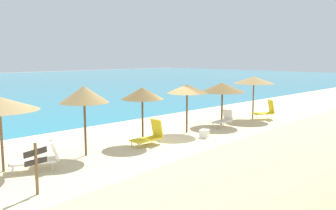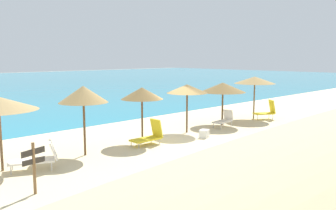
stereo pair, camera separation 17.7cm
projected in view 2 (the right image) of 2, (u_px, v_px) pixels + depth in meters
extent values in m
plane|color=beige|center=(175.00, 138.00, 17.71)|extent=(160.00, 160.00, 0.00)
cylinder|color=brown|center=(1.00, 139.00, 12.52)|extent=(0.09, 0.09, 2.33)
cylinder|color=brown|center=(84.00, 127.00, 14.55)|extent=(0.09, 0.09, 2.34)
cone|color=#9E7F4C|center=(83.00, 94.00, 14.36)|extent=(2.00, 2.00, 0.68)
cylinder|color=brown|center=(142.00, 120.00, 16.66)|extent=(0.09, 0.09, 2.22)
cone|color=olive|center=(142.00, 93.00, 16.49)|extent=(1.97, 1.97, 0.55)
cylinder|color=brown|center=(187.00, 111.00, 18.96)|extent=(0.10, 0.10, 2.27)
cone|color=olive|center=(187.00, 89.00, 18.79)|extent=(2.17, 2.17, 0.46)
cylinder|color=brown|center=(222.00, 107.00, 21.09)|extent=(0.10, 0.10, 2.10)
cone|color=olive|center=(223.00, 87.00, 20.93)|extent=(2.68, 2.68, 0.57)
cylinder|color=brown|center=(254.00, 100.00, 23.14)|extent=(0.09, 0.09, 2.46)
cone|color=#9E7F4C|center=(255.00, 80.00, 22.96)|extent=(2.63, 2.63, 0.45)
cube|color=yellow|center=(263.00, 114.00, 23.07)|extent=(1.38, 1.20, 0.07)
cube|color=yellow|center=(272.00, 107.00, 23.12)|extent=(0.54, 0.66, 0.87)
cylinder|color=silver|center=(254.00, 116.00, 23.25)|extent=(0.04, 0.04, 0.34)
cylinder|color=silver|center=(258.00, 118.00, 22.73)|extent=(0.04, 0.04, 0.34)
cylinder|color=silver|center=(269.00, 116.00, 23.45)|extent=(0.04, 0.04, 0.34)
cylinder|color=silver|center=(273.00, 117.00, 22.93)|extent=(0.04, 0.04, 0.34)
cube|color=white|center=(222.00, 121.00, 20.38)|extent=(1.40, 0.72, 0.07)
cube|color=white|center=(228.00, 115.00, 20.82)|extent=(0.28, 0.60, 0.60)
cylinder|color=silver|center=(213.00, 126.00, 20.13)|extent=(0.04, 0.04, 0.31)
cylinder|color=silver|center=(221.00, 127.00, 19.82)|extent=(0.04, 0.04, 0.31)
cylinder|color=silver|center=(224.00, 123.00, 21.00)|extent=(0.04, 0.04, 0.31)
cylinder|color=silver|center=(231.00, 124.00, 20.69)|extent=(0.04, 0.04, 0.31)
cube|color=white|center=(32.00, 161.00, 12.67)|extent=(1.71, 1.28, 0.07)
cube|color=white|center=(53.00, 150.00, 12.87)|extent=(0.54, 0.73, 0.66)
cylinder|color=silver|center=(12.00, 166.00, 12.75)|extent=(0.04, 0.04, 0.31)
cylinder|color=silver|center=(11.00, 171.00, 12.21)|extent=(0.04, 0.04, 0.31)
cylinder|color=silver|center=(51.00, 162.00, 13.18)|extent=(0.04, 0.04, 0.31)
cylinder|color=silver|center=(52.00, 167.00, 12.64)|extent=(0.04, 0.04, 0.31)
cube|color=yellow|center=(145.00, 139.00, 16.29)|extent=(1.44, 0.71, 0.07)
cube|color=yellow|center=(156.00, 128.00, 16.68)|extent=(0.26, 0.68, 0.86)
cylinder|color=silver|center=(131.00, 144.00, 16.11)|extent=(0.04, 0.04, 0.25)
cylinder|color=silver|center=(139.00, 146.00, 15.69)|extent=(0.04, 0.04, 0.25)
cylinder|color=silver|center=(152.00, 140.00, 16.92)|extent=(0.04, 0.04, 0.25)
cylinder|color=silver|center=(159.00, 142.00, 16.50)|extent=(0.04, 0.04, 0.25)
cylinder|color=brown|center=(34.00, 168.00, 10.45)|extent=(0.09, 0.09, 1.56)
cube|color=#332D28|center=(33.00, 152.00, 10.38)|extent=(0.81, 0.29, 0.18)
cube|color=#332D28|center=(34.00, 161.00, 10.42)|extent=(0.72, 0.13, 0.16)
cube|color=white|center=(204.00, 134.00, 17.87)|extent=(0.57, 0.53, 0.40)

